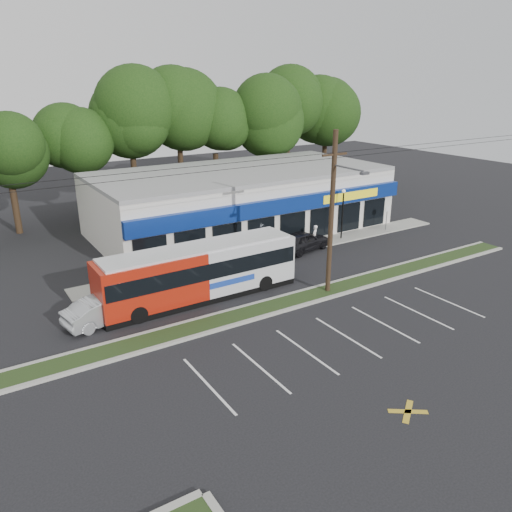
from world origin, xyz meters
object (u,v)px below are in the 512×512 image
object	(u,v)px
metrobus	(199,271)
car_dark	(303,241)
pedestrian_a	(314,236)
lamp_post	(343,208)
utility_pole	(330,209)
car_silver	(106,309)
pedestrian_b	(280,248)
sign_post	(387,214)

from	to	relation	value
metrobus	car_dark	size ratio (longest dim) A/B	2.62
metrobus	pedestrian_a	world-z (taller)	metrobus
lamp_post	metrobus	world-z (taller)	lamp_post
utility_pole	car_silver	world-z (taller)	utility_pole
car_dark	pedestrian_b	xyz separation A→B (m)	(-2.47, -0.41, 0.04)
pedestrian_a	pedestrian_b	bearing A→B (deg)	-22.51
sign_post	lamp_post	bearing A→B (deg)	177.42
sign_post	car_silver	size ratio (longest dim) A/B	0.48
utility_pole	car_dark	distance (m)	9.32
metrobus	car_dark	xyz separation A→B (m)	(10.64, 3.67, -0.96)
lamp_post	car_dark	size ratio (longest dim) A/B	0.89
sign_post	metrobus	distance (m)	20.57
car_silver	pedestrian_b	world-z (taller)	pedestrian_b
lamp_post	car_silver	size ratio (longest dim) A/B	0.91
sign_post	car_dark	world-z (taller)	sign_post
utility_pole	pedestrian_b	world-z (taller)	utility_pole
car_silver	sign_post	bearing A→B (deg)	-92.06
metrobus	pedestrian_b	world-z (taller)	metrobus
car_dark	pedestrian_b	world-z (taller)	pedestrian_b
sign_post	car_silver	distance (m)	26.31
sign_post	pedestrian_a	size ratio (longest dim) A/B	1.25
pedestrian_a	car_silver	bearing A→B (deg)	-20.29
car_dark	pedestrian_a	distance (m)	1.47
car_dark	sign_post	bearing A→B (deg)	-98.82
car_dark	utility_pole	bearing A→B (deg)	141.96
car_silver	pedestrian_b	distance (m)	14.38
lamp_post	pedestrian_b	world-z (taller)	lamp_post
metrobus	car_dark	bearing A→B (deg)	18.54
pedestrian_b	sign_post	bearing A→B (deg)	-176.93
pedestrian_a	pedestrian_b	xyz separation A→B (m)	(-3.90, -0.75, -0.04)
lamp_post	pedestrian_a	world-z (taller)	lamp_post
lamp_post	car_dark	world-z (taller)	lamp_post
pedestrian_a	pedestrian_b	world-z (taller)	pedestrian_a
lamp_post	car_dark	distance (m)	4.93
utility_pole	sign_post	distance (m)	15.71
car_dark	pedestrian_a	bearing A→B (deg)	-88.05
utility_pole	pedestrian_b	size ratio (longest dim) A/B	29.52
car_silver	pedestrian_b	xyz separation A→B (m)	(13.97, 3.40, 0.08)
car_dark	car_silver	size ratio (longest dim) A/B	1.02
car_dark	car_silver	world-z (taller)	car_dark
lamp_post	sign_post	bearing A→B (deg)	-2.58
metrobus	car_dark	distance (m)	11.30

